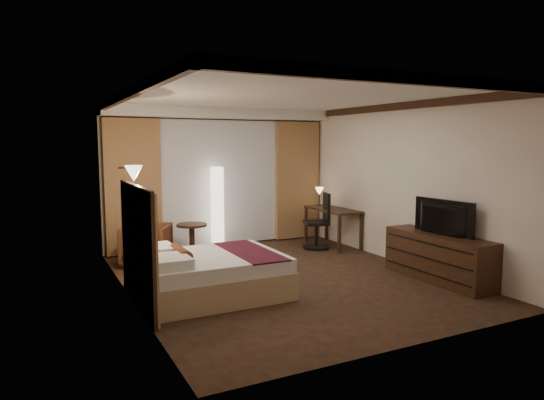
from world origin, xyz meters
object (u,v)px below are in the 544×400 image
desk (332,227)px  dresser (438,257)px  armchair (146,243)px  floor_lamp (217,208)px  television (439,214)px  side_table (192,240)px  office_chair (316,221)px  bed (211,275)px

desk → dresser: bearing=-89.0°
armchair → floor_lamp: (1.50, 0.64, 0.42)m
floor_lamp → desk: (2.12, -0.77, -0.42)m
desk → armchair: bearing=177.9°
floor_lamp → dresser: 4.15m
floor_lamp → television: bearing=-58.6°
side_table → dresser: dresser is taller
office_chair → desk: bearing=25.5°
office_chair → floor_lamp: bearing=172.9°
desk → television: bearing=-89.6°
bed → television: television is taller
desk → television: size_ratio=1.23×
bed → side_table: 2.30m
office_chair → dresser: bearing=-61.8°
bed → side_table: bearing=78.9°
armchair → television: 4.68m
armchair → dresser: (3.67, -2.87, -0.03)m
side_table → office_chair: bearing=-9.9°
armchair → floor_lamp: bearing=50.0°
floor_lamp → desk: size_ratio=1.23×
bed → dresser: (3.26, -0.84, 0.07)m
side_table → television: 4.22m
bed → dresser: 3.36m
dresser → television: size_ratio=1.70×
floor_lamp → desk: floor_lamp is taller
side_table → floor_lamp: (0.64, 0.41, 0.50)m
floor_lamp → office_chair: 1.92m
desk → dresser: 2.74m
bed → armchair: size_ratio=2.46×
television → side_table: bearing=38.7°
armchair → desk: size_ratio=0.58×
bed → side_table: side_table is taller
side_table → desk: bearing=-7.4°
floor_lamp → television: (2.14, -3.51, 0.20)m
office_chair → television: bearing=-62.4°
desk → television: 2.81m
television → floor_lamp: bearing=28.1°
desk → office_chair: office_chair is taller
bed → television: size_ratio=1.77×
armchair → floor_lamp: 1.68m
dresser → television: 0.65m
armchair → office_chair: (3.21, -0.18, 0.16)m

